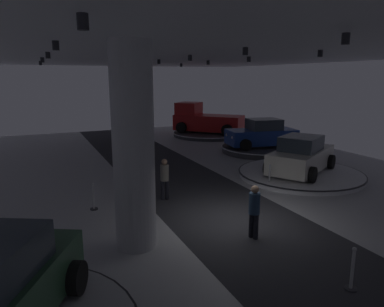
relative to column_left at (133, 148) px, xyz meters
The scene contains 14 objects.
ground 4.43m from the column_left, ahead, with size 24.00×44.00×0.06m.
ceiling_with_spotlights 4.45m from the column_left, ahead, with size 24.00×44.00×0.39m.
column_left is the anchor object (origin of this frame).
display_platform_mid_right 9.93m from the column_left, 22.17° to the left, with size 5.74×5.74×0.25m.
display_car_mid_right 9.71m from the column_left, 22.15° to the left, with size 4.54×3.69×1.71m.
display_platform_deep_right 19.27m from the column_left, 57.15° to the left, with size 5.68×5.68×0.29m.
pickup_truck_deep_right 19.24m from the column_left, 58.08° to the left, with size 5.18×5.28×2.30m.
display_platform_far_right 14.12m from the column_left, 40.95° to the left, with size 4.90×4.90×0.36m.
display_car_far_right 14.00m from the column_left, 40.85° to the left, with size 4.45×2.80×1.71m.
visitor_walking_near 4.25m from the column_left, 58.20° to the left, with size 0.32×0.32×1.59m.
visitor_walking_far 3.82m from the column_left, 16.46° to the right, with size 0.32×0.32×1.59m.
stanchion_a 5.96m from the column_left, 47.08° to the right, with size 0.28×0.28×1.01m.
stanchion_b 7.54m from the column_left, 23.56° to the left, with size 0.28×0.28×1.01m.
stanchion_c 4.11m from the column_left, 100.96° to the left, with size 0.28×0.28×1.01m.
Camera 1 is at (-5.81, -9.36, 4.59)m, focal length 33.40 mm.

